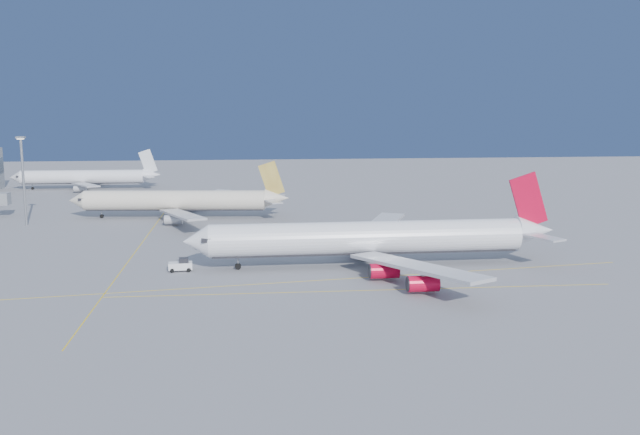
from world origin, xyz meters
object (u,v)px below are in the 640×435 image
Objects in this scene: airliner_virgin at (374,238)px; airliner_third at (86,177)px; pushback_tug at (181,265)px; light_mast at (23,173)px; airliner_etihad at (180,201)px.

airliner_virgin is 1.39× the size of airliner_third.
pushback_tug is 0.20× the size of light_mast.
airliner_etihad is 1.14× the size of airliner_third.
light_mast is at bearing 124.58° from pushback_tug.
airliner_third is at bearing 122.11° from airliner_virgin.
light_mast reaches higher than airliner_virgin.
airliner_virgin is at bearing -56.03° from airliner_third.
pushback_tug is at bearing -179.98° from airliner_virgin.
airliner_third is 11.40× the size of pushback_tug.
airliner_etihad is at bearing -58.42° from airliner_third.
airliner_third is (-40.40, 67.24, -0.48)m from airliner_etihad.
light_mast is (1.11, -75.47, 9.42)m from airliner_third.
airliner_etihad reaches higher than pushback_tug.
airliner_virgin is 154.21m from airliner_third.
airliner_third is 137.75m from pushback_tug.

